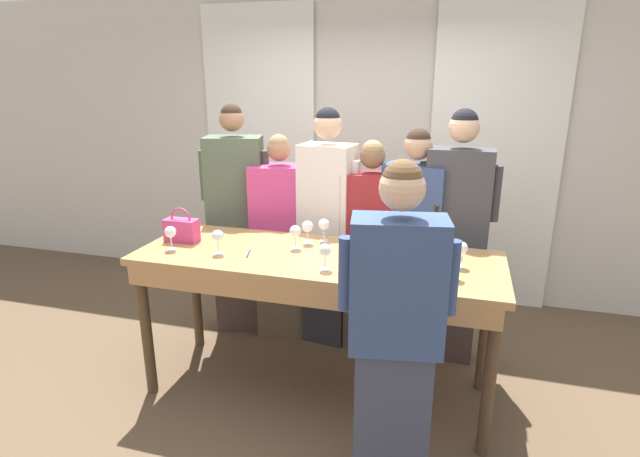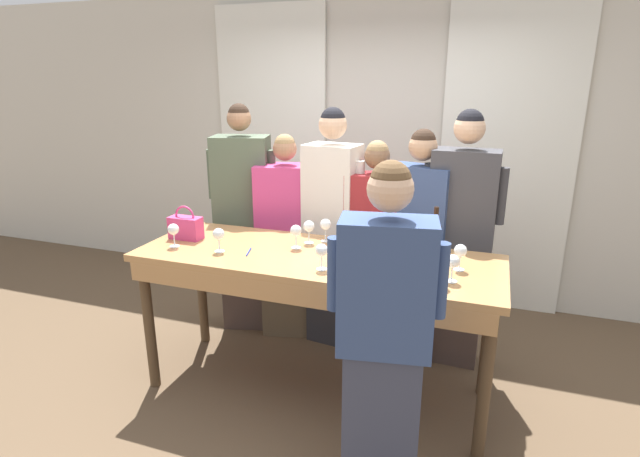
# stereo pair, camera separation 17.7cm
# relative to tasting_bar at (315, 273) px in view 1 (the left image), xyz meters

# --- Properties ---
(ground_plane) EXTENTS (18.00, 18.00, 0.00)m
(ground_plane) POSITION_rel_tasting_bar_xyz_m (0.00, 0.03, -0.86)
(ground_plane) COLOR brown
(wall_back) EXTENTS (12.00, 0.06, 2.80)m
(wall_back) POSITION_rel_tasting_bar_xyz_m (0.00, 1.87, 0.54)
(wall_back) COLOR beige
(wall_back) RESTS_ON ground_plane
(curtain_panel_left) EXTENTS (1.11, 0.03, 2.69)m
(curtain_panel_left) POSITION_rel_tasting_bar_xyz_m (-1.10, 1.80, 0.48)
(curtain_panel_left) COLOR white
(curtain_panel_left) RESTS_ON ground_plane
(curtain_panel_right) EXTENTS (1.11, 0.03, 2.69)m
(curtain_panel_right) POSITION_rel_tasting_bar_xyz_m (1.10, 1.80, 0.48)
(curtain_panel_right) COLOR white
(curtain_panel_right) RESTS_ON ground_plane
(tasting_bar) EXTENTS (2.28, 0.79, 0.98)m
(tasting_bar) POSITION_rel_tasting_bar_xyz_m (0.00, 0.00, 0.00)
(tasting_bar) COLOR #B27F4C
(tasting_bar) RESTS_ON ground_plane
(wine_bottle) EXTENTS (0.08, 0.08, 0.34)m
(wine_bottle) POSITION_rel_tasting_bar_xyz_m (0.71, 0.17, 0.24)
(wine_bottle) COLOR black
(wine_bottle) RESTS_ON tasting_bar
(handbag) EXTENTS (0.22, 0.11, 0.23)m
(handbag) POSITION_rel_tasting_bar_xyz_m (-0.95, 0.04, 0.19)
(handbag) COLOR #C63870
(handbag) RESTS_ON tasting_bar
(wine_glass_front_left) EXTENTS (0.07, 0.07, 0.16)m
(wine_glass_front_left) POSITION_rel_tasting_bar_xyz_m (-0.17, 0.11, 0.22)
(wine_glass_front_left) COLOR white
(wine_glass_front_left) RESTS_ON tasting_bar
(wine_glass_front_mid) EXTENTS (0.07, 0.07, 0.16)m
(wine_glass_front_mid) POSITION_rel_tasting_bar_xyz_m (-0.93, -0.13, 0.22)
(wine_glass_front_mid) COLOR white
(wine_glass_front_mid) RESTS_ON tasting_bar
(wine_glass_front_right) EXTENTS (0.07, 0.07, 0.16)m
(wine_glass_front_right) POSITION_rel_tasting_bar_xyz_m (0.87, 0.06, 0.23)
(wine_glass_front_right) COLOR white
(wine_glass_front_right) RESTS_ON tasting_bar
(wine_glass_center_left) EXTENTS (0.07, 0.07, 0.16)m
(wine_glass_center_left) POSITION_rel_tasting_bar_xyz_m (-0.60, -0.12, 0.22)
(wine_glass_center_left) COLOR white
(wine_glass_center_left) RESTS_ON tasting_bar
(wine_glass_center_mid) EXTENTS (0.07, 0.07, 0.16)m
(wine_glass_center_mid) POSITION_rel_tasting_bar_xyz_m (0.84, -0.12, 0.22)
(wine_glass_center_mid) COLOR white
(wine_glass_center_mid) RESTS_ON tasting_bar
(wine_glass_center_right) EXTENTS (0.07, 0.07, 0.16)m
(wine_glass_center_right) POSITION_rel_tasting_bar_xyz_m (-0.03, 0.30, 0.22)
(wine_glass_center_right) COLOR white
(wine_glass_center_right) RESTS_ON tasting_bar
(wine_glass_back_left) EXTENTS (0.07, 0.07, 0.16)m
(wine_glass_back_left) POSITION_rel_tasting_bar_xyz_m (-0.12, 0.23, 0.23)
(wine_glass_back_left) COLOR white
(wine_glass_back_left) RESTS_ON tasting_bar
(wine_glass_back_mid) EXTENTS (0.07, 0.07, 0.16)m
(wine_glass_back_mid) POSITION_rel_tasting_bar_xyz_m (0.11, -0.19, 0.22)
(wine_glass_back_mid) COLOR white
(wine_glass_back_mid) RESTS_ON tasting_bar
(wine_glass_back_right) EXTENTS (0.07, 0.07, 0.16)m
(wine_glass_back_right) POSITION_rel_tasting_bar_xyz_m (0.20, 0.30, 0.23)
(wine_glass_back_right) COLOR white
(wine_glass_back_right) RESTS_ON tasting_bar
(wine_glass_near_host) EXTENTS (0.07, 0.07, 0.16)m
(wine_glass_near_host) POSITION_rel_tasting_bar_xyz_m (0.79, -0.21, 0.23)
(wine_glass_near_host) COLOR white
(wine_glass_near_host) RESTS_ON tasting_bar
(wine_glass_by_bottle) EXTENTS (0.07, 0.07, 0.16)m
(wine_glass_by_bottle) POSITION_rel_tasting_bar_xyz_m (0.70, -0.18, 0.23)
(wine_glass_by_bottle) COLOR white
(wine_glass_by_bottle) RESTS_ON tasting_bar
(napkin) EXTENTS (0.12, 0.12, 0.00)m
(napkin) POSITION_rel_tasting_bar_xyz_m (0.24, 0.11, 0.11)
(napkin) COLOR white
(napkin) RESTS_ON tasting_bar
(pen) EXTENTS (0.05, 0.14, 0.01)m
(pen) POSITION_rel_tasting_bar_xyz_m (-0.42, -0.07, 0.12)
(pen) COLOR #193399
(pen) RESTS_ON tasting_bar
(guest_olive_jacket) EXTENTS (0.55, 0.38, 1.85)m
(guest_olive_jacket) POSITION_rel_tasting_bar_xyz_m (-0.87, 0.72, 0.07)
(guest_olive_jacket) COLOR #473833
(guest_olive_jacket) RESTS_ON ground_plane
(guest_pink_top) EXTENTS (0.57, 0.37, 1.63)m
(guest_pink_top) POSITION_rel_tasting_bar_xyz_m (-0.50, 0.72, -0.05)
(guest_pink_top) COLOR brown
(guest_pink_top) RESTS_ON ground_plane
(guest_cream_sweater) EXTENTS (0.51, 0.32, 1.84)m
(guest_cream_sweater) POSITION_rel_tasting_bar_xyz_m (-0.12, 0.72, 0.07)
(guest_cream_sweater) COLOR #28282D
(guest_cream_sweater) RESTS_ON ground_plane
(guest_striped_shirt) EXTENTS (0.57, 0.31, 1.62)m
(guest_striped_shirt) POSITION_rel_tasting_bar_xyz_m (0.21, 0.72, -0.05)
(guest_striped_shirt) COLOR #473833
(guest_striped_shirt) RESTS_ON ground_plane
(guest_navy_coat) EXTENTS (0.56, 0.31, 1.71)m
(guest_navy_coat) POSITION_rel_tasting_bar_xyz_m (0.53, 0.72, 0.01)
(guest_navy_coat) COLOR #473833
(guest_navy_coat) RESTS_ON ground_plane
(guest_beige_cap) EXTENTS (0.55, 0.25, 1.85)m
(guest_beige_cap) POSITION_rel_tasting_bar_xyz_m (0.83, 0.72, 0.08)
(guest_beige_cap) COLOR #473833
(guest_beige_cap) RESTS_ON ground_plane
(host_pouring) EXTENTS (0.55, 0.31, 1.71)m
(host_pouring) POSITION_rel_tasting_bar_xyz_m (0.59, -0.66, 0.01)
(host_pouring) COLOR #383D51
(host_pouring) RESTS_ON ground_plane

